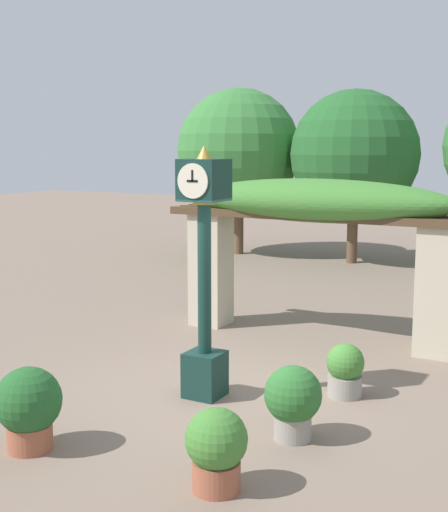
{
  "coord_description": "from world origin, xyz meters",
  "views": [
    {
      "loc": [
        4.16,
        -7.67,
        3.15
      ],
      "look_at": [
        -0.2,
        0.27,
        1.72
      ],
      "focal_mm": 50.0,
      "sensor_mm": 36.0,
      "label": 1
    }
  ],
  "objects": [
    {
      "name": "ground_plane",
      "position": [
        0.0,
        0.0,
        0.0
      ],
      "size": [
        60.0,
        60.0,
        0.0
      ],
      "primitive_type": "plane",
      "color": "#7F6B5B"
    },
    {
      "name": "tree_line",
      "position": [
        -0.54,
        10.85,
        2.98
      ],
      "size": [
        13.92,
        4.5,
        4.9
      ],
      "color": "brown",
      "rests_on": "ground"
    },
    {
      "name": "potted_plant_near_left",
      "position": [
        1.14,
        -2.33,
        0.42
      ],
      "size": [
        0.58,
        0.58,
        0.79
      ],
      "color": "#9E563D",
      "rests_on": "ground"
    },
    {
      "name": "pedestal_clock",
      "position": [
        -0.2,
        -0.23,
        1.62
      ],
      "size": [
        0.5,
        0.55,
        3.14
      ],
      "color": "#14332D",
      "rests_on": "ground"
    },
    {
      "name": "potted_plant_far_right",
      "position": [
        1.34,
        0.62,
        0.34
      ],
      "size": [
        0.48,
        0.48,
        0.68
      ],
      "color": "gray",
      "rests_on": "ground"
    },
    {
      "name": "potted_plant_far_left",
      "position": [
        -1.0,
        -2.49,
        0.47
      ],
      "size": [
        0.7,
        0.7,
        0.88
      ],
      "color": "#9E563D",
      "rests_on": "ground"
    },
    {
      "name": "pergola",
      "position": [
        0.0,
        2.99,
        1.92
      ],
      "size": [
        5.12,
        1.2,
        2.61
      ],
      "color": "#BCB299",
      "rests_on": "ground"
    },
    {
      "name": "potted_plant_near_right",
      "position": [
        1.3,
        -0.93,
        0.45
      ],
      "size": [
        0.63,
        0.63,
        0.82
      ],
      "color": "gray",
      "rests_on": "ground"
    }
  ]
}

